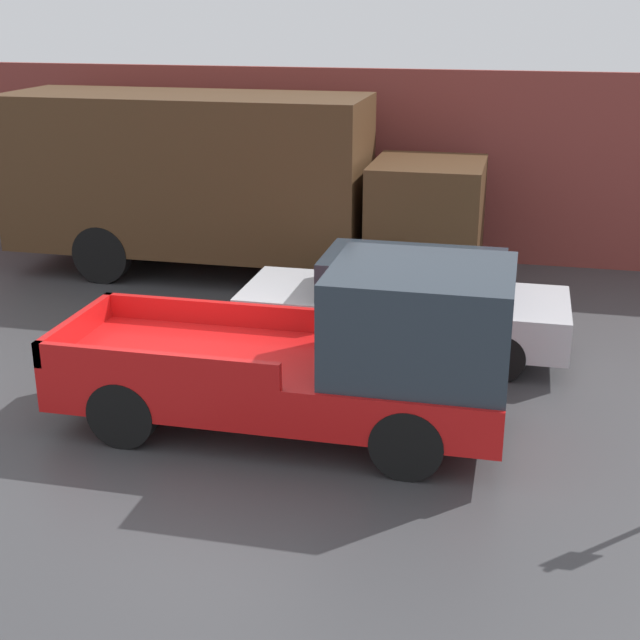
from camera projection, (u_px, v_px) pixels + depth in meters
name	position (u px, v px, depth m)	size (l,w,h in m)	color
ground_plane	(186.00, 415.00, 11.45)	(60.00, 60.00, 0.00)	#3D3D3F
building_wall	(325.00, 162.00, 18.30)	(28.00, 0.15, 3.77)	brown
pickup_truck	(332.00, 356.00, 10.65)	(5.46, 2.00, 2.19)	red
car	(406.00, 303.00, 13.30)	(4.83, 1.82, 1.49)	silver
delivery_truck	(223.00, 180.00, 16.76)	(8.94, 2.36, 3.41)	#472D19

